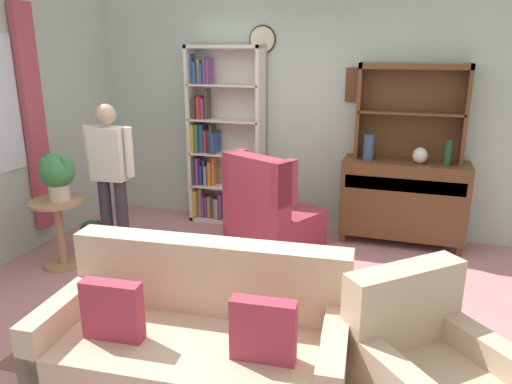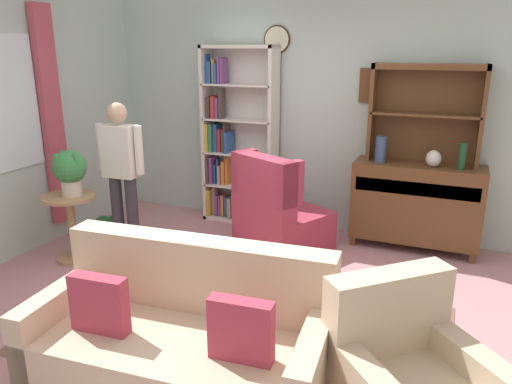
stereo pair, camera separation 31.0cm
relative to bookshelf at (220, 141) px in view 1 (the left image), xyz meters
The scene contains 18 objects.
ground_plane 2.37m from the bookshelf, 64.70° to the right, with size 5.40×4.60×0.02m, color #B27A7F.
wall_back 1.02m from the bookshelf, 11.49° to the left, with size 5.00×0.09×2.80m.
area_rug 2.70m from the bookshelf, 63.50° to the right, with size 2.99×1.92×0.01m, color brown.
bookshelf is the anchor object (origin of this frame).
sideboard 2.20m from the bookshelf, ahead, with size 1.30×0.45×0.92m.
sideboard_hutch 2.22m from the bookshelf, ahead, with size 1.10×0.26×1.00m.
vase_tall 1.77m from the bookshelf, ahead, with size 0.11×0.11×0.28m, color #33476B.
vase_round 2.28m from the bookshelf, ahead, with size 0.15×0.15×0.17m, color beige.
bottle_wine 2.54m from the bookshelf, ahead, with size 0.07×0.07×0.27m, color #194223.
couch_floral 3.22m from the bookshelf, 70.73° to the right, with size 1.86×0.99×0.90m.
armchair_floral 3.79m from the bookshelf, 50.09° to the right, with size 1.08×1.08×0.88m.
wingback_chair 1.26m from the bookshelf, 40.65° to the right, with size 1.06×1.07×1.05m.
plant_stand 2.07m from the bookshelf, 119.75° to the right, with size 0.52×0.52×0.68m.
potted_plant_large 1.95m from the bookshelf, 119.22° to the right, with size 0.32×0.32×0.45m.
potted_plant_small 1.80m from the bookshelf, 126.19° to the right, with size 0.24×0.24×0.33m.
person_reading 1.49m from the bookshelf, 114.29° to the right, with size 0.52×0.22×1.56m.
coffee_table 2.59m from the bookshelf, 61.69° to the right, with size 0.80×0.50×0.42m.
book_stack 2.68m from the bookshelf, 61.31° to the right, with size 0.19×0.15×0.08m.
Camera 1 is at (1.25, -3.36, 2.07)m, focal length 33.95 mm.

